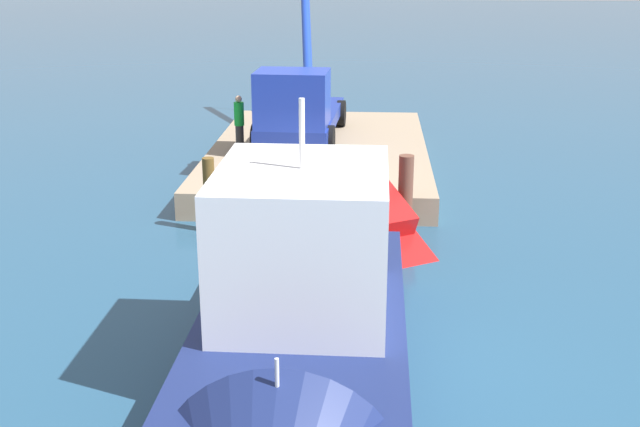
{
  "coord_description": "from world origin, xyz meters",
  "views": [
    {
      "loc": [
        22.27,
        1.78,
        7.43
      ],
      "look_at": [
        1.57,
        0.44,
        0.49
      ],
      "focal_mm": 44.86,
      "sensor_mm": 36.0,
      "label": 1
    }
  ],
  "objects_px": {
    "salvaged_car": "(366,215)",
    "moored_yacht": "(293,391)",
    "crane_truck": "(298,104)",
    "dock_worker": "(239,121)"
  },
  "relations": [
    {
      "from": "salvaged_car",
      "to": "moored_yacht",
      "type": "height_order",
      "value": "moored_yacht"
    },
    {
      "from": "crane_truck",
      "to": "moored_yacht",
      "type": "xyz_separation_m",
      "value": [
        16.27,
        1.37,
        -1.6
      ]
    },
    {
      "from": "moored_yacht",
      "to": "dock_worker",
      "type": "bearing_deg",
      "value": -167.78
    },
    {
      "from": "crane_truck",
      "to": "dock_worker",
      "type": "distance_m",
      "value": 2.19
    },
    {
      "from": "salvaged_car",
      "to": "moored_yacht",
      "type": "distance_m",
      "value": 8.77
    },
    {
      "from": "dock_worker",
      "to": "salvaged_car",
      "type": "distance_m",
      "value": 8.1
    },
    {
      "from": "crane_truck",
      "to": "dock_worker",
      "type": "xyz_separation_m",
      "value": [
        0.85,
        -1.96,
        -0.46
      ]
    },
    {
      "from": "crane_truck",
      "to": "salvaged_car",
      "type": "distance_m",
      "value": 8.08
    },
    {
      "from": "dock_worker",
      "to": "moored_yacht",
      "type": "xyz_separation_m",
      "value": [
        15.42,
        3.34,
        -1.15
      ]
    },
    {
      "from": "crane_truck",
      "to": "moored_yacht",
      "type": "bearing_deg",
      "value": 4.83
    }
  ]
}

